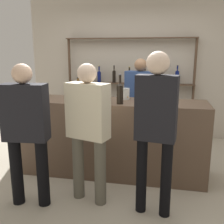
# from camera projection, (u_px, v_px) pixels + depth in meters

# --- Properties ---
(ground_plane) EXTENTS (16.00, 16.00, 0.00)m
(ground_plane) POSITION_uv_depth(u_px,v_px,m) (112.00, 172.00, 3.74)
(ground_plane) COLOR #B2A893
(bar_counter) EXTENTS (2.51, 0.64, 1.04)m
(bar_counter) POSITION_uv_depth(u_px,v_px,m) (112.00, 138.00, 3.62)
(bar_counter) COLOR brown
(bar_counter) RESTS_ON ground_plane
(back_wall) EXTENTS (4.11, 0.12, 2.80)m
(back_wall) POSITION_uv_depth(u_px,v_px,m) (131.00, 66.00, 5.25)
(back_wall) COLOR #B2A899
(back_wall) RESTS_ON ground_plane
(back_shelf) EXTENTS (2.50, 0.18, 1.93)m
(back_shelf) POSITION_uv_depth(u_px,v_px,m) (130.00, 72.00, 5.11)
(back_shelf) COLOR #4C3828
(back_shelf) RESTS_ON ground_plane
(counter_bottle_0) EXTENTS (0.07, 0.07, 0.33)m
(counter_bottle_0) POSITION_uv_depth(u_px,v_px,m) (157.00, 95.00, 3.25)
(counter_bottle_0) COLOR #0F1956
(counter_bottle_0) RESTS_ON bar_counter
(counter_bottle_1) EXTENTS (0.08, 0.08, 0.37)m
(counter_bottle_1) POSITION_uv_depth(u_px,v_px,m) (120.00, 93.00, 3.26)
(counter_bottle_1) COLOR black
(counter_bottle_1) RESTS_ON bar_counter
(counter_bottle_2) EXTENTS (0.07, 0.07, 0.35)m
(counter_bottle_2) POSITION_uv_depth(u_px,v_px,m) (85.00, 90.00, 3.54)
(counter_bottle_2) COLOR black
(counter_bottle_2) RESTS_ON bar_counter
(counter_bottle_3) EXTENTS (0.08, 0.08, 0.31)m
(counter_bottle_3) POSITION_uv_depth(u_px,v_px,m) (78.00, 92.00, 3.47)
(counter_bottle_3) COLOR brown
(counter_bottle_3) RESTS_ON bar_counter
(wine_glass) EXTENTS (0.08, 0.08, 0.16)m
(wine_glass) POSITION_uv_depth(u_px,v_px,m) (81.00, 93.00, 3.38)
(wine_glass) COLOR silver
(wine_glass) RESTS_ON bar_counter
(ice_bucket) EXTENTS (0.20, 0.20, 0.19)m
(ice_bucket) POSITION_uv_depth(u_px,v_px,m) (100.00, 94.00, 3.43)
(ice_bucket) COLOR black
(ice_bucket) RESTS_ON bar_counter
(cork_jar) EXTENTS (0.12, 0.12, 0.15)m
(cork_jar) POSITION_uv_depth(u_px,v_px,m) (125.00, 94.00, 3.59)
(cork_jar) COLOR silver
(cork_jar) RESTS_ON bar_counter
(customer_right) EXTENTS (0.42, 0.23, 1.69)m
(customer_right) POSITION_uv_depth(u_px,v_px,m) (156.00, 122.00, 2.58)
(customer_right) COLOR black
(customer_right) RESTS_ON ground_plane
(server_behind_counter) EXTENTS (0.52, 0.35, 1.57)m
(server_behind_counter) POSITION_uv_depth(u_px,v_px,m) (140.00, 99.00, 4.37)
(server_behind_counter) COLOR #121C33
(server_behind_counter) RESTS_ON ground_plane
(customer_left) EXTENTS (0.49, 0.25, 1.57)m
(customer_left) POSITION_uv_depth(u_px,v_px,m) (26.00, 127.00, 2.77)
(customer_left) COLOR black
(customer_left) RESTS_ON ground_plane
(customer_center) EXTENTS (0.50, 0.33, 1.56)m
(customer_center) POSITION_uv_depth(u_px,v_px,m) (88.00, 125.00, 2.85)
(customer_center) COLOR #575347
(customer_center) RESTS_ON ground_plane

